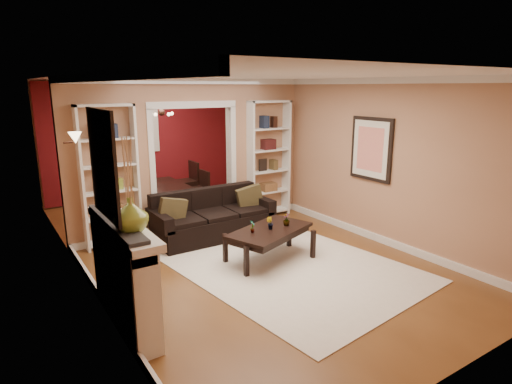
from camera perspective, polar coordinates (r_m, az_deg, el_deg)
floor at (r=7.17m, az=-3.93°, el=-7.05°), size 8.00×8.00×0.00m
ceiling at (r=6.70m, az=-4.32°, el=15.06°), size 8.00×8.00×0.00m
wall_back at (r=10.45m, az=-14.97°, el=6.76°), size 8.00×0.00×8.00m
wall_front at (r=3.94m, az=25.81°, el=-5.38°), size 8.00×0.00×8.00m
wall_left at (r=6.06m, az=-23.01°, el=1.28°), size 0.00×8.00×8.00m
wall_right at (r=8.13m, az=9.92°, el=5.12°), size 0.00×8.00×8.00m
partition_wall at (r=7.86m, az=-8.41°, el=4.89°), size 4.50×0.15×2.70m
red_back_panel at (r=10.42m, az=-14.91°, el=6.58°), size 4.44×0.04×2.64m
dining_window at (r=10.36m, az=-14.92°, el=7.82°), size 0.78×0.03×0.98m
area_rug at (r=6.42m, az=3.72°, el=-9.56°), size 3.13×4.07×0.01m
sofa at (r=7.41m, az=-5.76°, el=-3.05°), size 2.09×0.90×0.82m
pillow_left at (r=7.04m, az=-11.08°, el=-2.40°), size 0.44×0.14×0.43m
pillow_right at (r=7.69m, az=-0.82°, el=-0.69°), size 0.47×0.21×0.45m
coffee_table at (r=6.46m, az=1.84°, el=-7.04°), size 1.48×1.12×0.50m
plant_left at (r=6.19m, az=-0.47°, el=-4.63°), size 0.12×0.12×0.19m
plant_center at (r=6.35m, az=1.86°, el=-4.17°), size 0.12×0.13×0.18m
plant_right at (r=6.52m, az=4.08°, el=-3.69°), size 0.14×0.14×0.18m
bookshelf_left at (r=7.23m, az=-18.96°, el=1.90°), size 0.90×0.30×2.30m
bookshelf_right at (r=8.51m, az=1.65°, el=4.35°), size 0.90×0.30×2.30m
fireplace at (r=4.92m, az=-16.97°, el=-10.43°), size 0.32×1.70×1.16m
vase at (r=4.35m, az=-16.35°, el=-2.98°), size 0.42×0.42×0.35m
mirror at (r=4.54m, az=-19.75°, el=3.48°), size 0.03×0.95×1.10m
wall_sconce at (r=6.54m, az=-23.46°, el=6.36°), size 0.18×0.18×0.22m
framed_art at (r=7.38m, az=15.06°, el=5.56°), size 0.04×0.85×1.05m
dining_table at (r=9.29m, az=-11.91°, el=-0.67°), size 1.55×0.87×0.55m
dining_chair_nw at (r=8.81m, az=-14.55°, el=-0.86°), size 0.50×0.50×0.77m
dining_chair_ne at (r=9.19m, az=-8.08°, el=0.29°), size 0.55×0.55×0.84m
dining_chair_sw at (r=9.34m, az=-15.78°, el=0.44°), size 0.52×0.52×0.94m
dining_chair_se at (r=9.72m, az=-9.61°, el=1.29°), size 0.61×0.61×0.95m
chandelier at (r=9.17m, az=-12.60°, el=10.18°), size 0.50×0.50×0.30m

